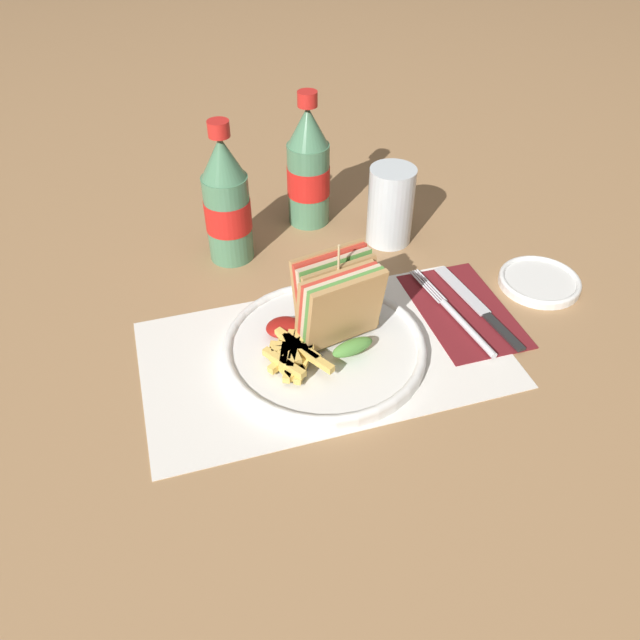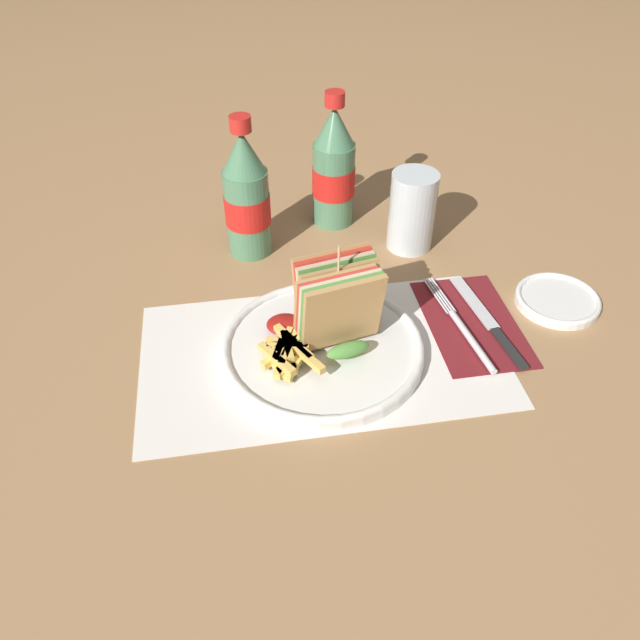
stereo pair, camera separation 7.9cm
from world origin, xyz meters
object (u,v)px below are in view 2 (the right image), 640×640
Objects in this scene: club_sandwich at (338,304)px; fork at (465,331)px; knife at (488,321)px; side_saucer at (557,300)px; glass_near at (412,216)px; plate_main at (323,348)px; coke_bottle_near at (247,197)px; coke_bottle_far at (334,169)px.

club_sandwich is 0.68× the size of fork.
knife is 1.68× the size of side_saucer.
club_sandwich is 0.26m from glass_near.
club_sandwich reaches higher than plate_main.
side_saucer is at bearing -46.80° from glass_near.
fork is at bearing -86.11° from glass_near.
fork is 1.01× the size of knife.
knife is 0.91× the size of coke_bottle_near.
coke_bottle_far is 1.75× the size of glass_near.
coke_bottle_far is at bearing 24.78° from coke_bottle_near.
glass_near is at bearing -6.40° from coke_bottle_near.
fork is at bearing 1.04° from plate_main.
coke_bottle_near is (-0.07, 0.25, 0.08)m from plate_main.
knife is at bearing -37.41° from coke_bottle_near.
club_sandwich is at bearing -126.36° from glass_near.
fork is at bearing -164.16° from side_saucer.
side_saucer is (0.32, 0.03, -0.06)m from club_sandwich.
coke_bottle_far is 0.15m from glass_near.
knife is (0.04, 0.02, -0.00)m from fork.
club_sandwich is 0.62× the size of coke_bottle_far.
fork is at bearing -43.33° from coke_bottle_near.
fork is at bearing -69.09° from coke_bottle_far.
coke_bottle_near reaches higher than knife.
club_sandwich is at bearing 169.28° from fork.
club_sandwich is at bearing 174.56° from knife.
coke_bottle_near is (-0.30, 0.23, 0.09)m from knife.
glass_near is 1.06× the size of side_saucer.
plate_main is at bearing 177.91° from knife.
knife is at bearing -75.06° from glass_near.
plate_main is at bearing -172.28° from side_saucer.
side_saucer is (0.27, -0.27, -0.09)m from coke_bottle_far.
coke_bottle_near reaches higher than fork.
coke_bottle_near reaches higher than side_saucer.
plate_main is 1.20× the size of coke_bottle_near.
side_saucer is (0.11, 0.03, 0.00)m from knife.
plate_main is 1.20× the size of coke_bottle_far.
plate_main is 2.22× the size of side_saucer.
fork is at bearing -164.01° from knife.
plate_main is 0.28m from coke_bottle_near.
club_sandwich is 0.62× the size of coke_bottle_near.
coke_bottle_near is at bearing 135.47° from knife.
side_saucer is at bearing 6.03° from knife.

